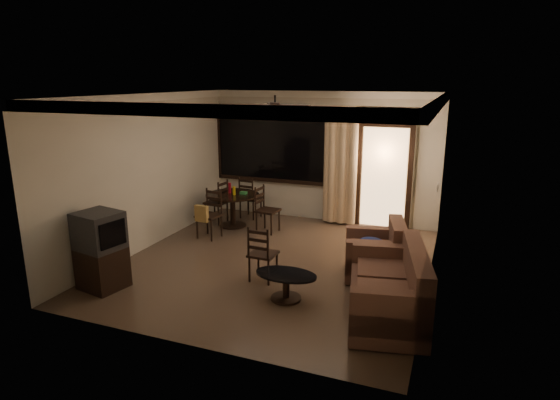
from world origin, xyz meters
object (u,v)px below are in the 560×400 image
at_px(sofa, 392,291).
at_px(coffee_table, 286,282).
at_px(dining_chair_east, 267,218).
at_px(dining_chair_north, 250,205).
at_px(dining_chair_south, 209,223).
at_px(side_chair, 263,264).
at_px(tv_cabinet, 101,250).
at_px(armchair, 378,254).
at_px(dining_table, 233,201).
at_px(dining_chair_west, 217,210).

xyz_separation_m(sofa, coffee_table, (-1.47, 0.00, -0.11)).
bearing_deg(dining_chair_east, coffee_table, -146.02).
xyz_separation_m(dining_chair_north, coffee_table, (2.16, -3.51, -0.02)).
height_order(dining_chair_south, side_chair, dining_chair_south).
bearing_deg(dining_chair_south, tv_cabinet, -91.35).
xyz_separation_m(tv_cabinet, armchair, (3.76, 1.88, -0.22)).
xyz_separation_m(dining_table, armchair, (3.32, -1.54, -0.18)).
bearing_deg(coffee_table, dining_table, 128.68).
bearing_deg(tv_cabinet, dining_chair_south, 93.15).
relative_size(dining_table, sofa, 0.59).
bearing_deg(dining_chair_east, dining_chair_south, 135.70).
height_order(tv_cabinet, armchair, tv_cabinet).
relative_size(dining_chair_east, dining_chair_north, 1.00).
bearing_deg(side_chair, armchair, -152.81).
xyz_separation_m(dining_chair_west, dining_chair_north, (0.52, 0.61, 0.00)).
bearing_deg(coffee_table, side_chair, 139.16).
height_order(dining_chair_east, coffee_table, dining_chair_east).
xyz_separation_m(dining_chair_east, armchair, (2.49, -1.45, 0.09)).
distance_m(dining_chair_east, sofa, 3.97).
height_order(dining_chair_east, dining_chair_south, same).
relative_size(dining_chair_south, dining_chair_north, 1.00).
distance_m(dining_chair_east, side_chair, 2.38).
bearing_deg(dining_chair_east, sofa, -126.88).
bearing_deg(armchair, dining_chair_north, 132.23).
bearing_deg(coffee_table, dining_chair_south, 140.18).
distance_m(dining_table, dining_chair_north, 0.75).
bearing_deg(tv_cabinet, dining_chair_north, 93.53).
distance_m(dining_chair_south, tv_cabinet, 2.61).
distance_m(tv_cabinet, coffee_table, 2.78).
xyz_separation_m(dining_chair_south, sofa, (3.81, -1.96, 0.07)).
relative_size(dining_chair_east, sofa, 0.50).
relative_size(dining_chair_west, armchair, 0.89).
bearing_deg(dining_chair_west, armchair, 72.82).
distance_m(dining_chair_south, armchair, 3.48).
bearing_deg(armchair, dining_chair_south, 155.55).
height_order(dining_chair_east, armchair, dining_chair_east).
relative_size(dining_chair_west, side_chair, 1.06).
bearing_deg(sofa, coffee_table, 168.46).
bearing_deg(dining_chair_north, coffee_table, 128.05).
xyz_separation_m(armchair, coffee_table, (-1.07, -1.26, -0.11)).
bearing_deg(side_chair, dining_chair_south, -37.70).
xyz_separation_m(dining_chair_south, dining_chair_north, (0.18, 1.55, -0.02)).
relative_size(sofa, coffee_table, 2.12).
bearing_deg(dining_chair_north, side_chair, 124.28).
height_order(dining_chair_west, tv_cabinet, tv_cabinet).
relative_size(dining_chair_west, coffee_table, 1.06).
relative_size(tv_cabinet, sofa, 0.62).
xyz_separation_m(sofa, side_chair, (-2.03, 0.49, -0.11)).
xyz_separation_m(sofa, armchair, (-0.40, 1.27, -0.00)).
relative_size(tv_cabinet, side_chair, 1.31).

